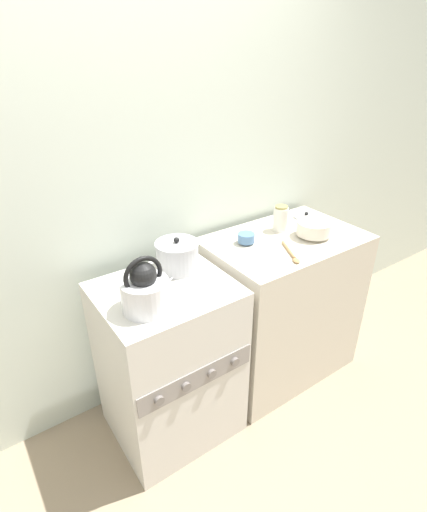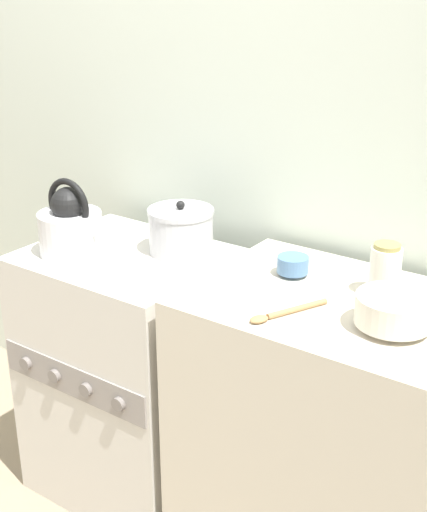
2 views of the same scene
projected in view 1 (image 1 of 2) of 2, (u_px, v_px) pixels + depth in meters
The scene contains 11 objects.
ground_plane at pixel (200, 457), 2.07m from camera, with size 12.00×12.00×0.00m, color gray.
wall_back at pixel (122, 193), 1.95m from camera, with size 7.00×0.06×2.50m.
stove at pixel (170, 362), 2.05m from camera, with size 0.62×0.56×0.90m.
counter at pixel (280, 306), 2.46m from camera, with size 0.89×0.59×0.93m.
kettle at pixel (145, 290), 1.65m from camera, with size 0.25×0.20×0.25m.
cooking_pot at pixel (177, 256), 1.96m from camera, with size 0.21×0.21×0.17m.
enamel_bowl at pixel (314, 228), 2.23m from camera, with size 0.19×0.19×0.09m.
small_ceramic_bowl at pixel (246, 238), 2.16m from camera, with size 0.09×0.09×0.06m.
storage_jar at pixel (281, 219), 2.29m from camera, with size 0.08×0.08×0.15m.
loose_pot_lid at pixel (306, 216), 2.50m from camera, with size 0.17×0.17×0.03m.
wooden_spoon at pixel (291, 254), 2.06m from camera, with size 0.12×0.23×0.02m.
Camera 1 is at (-0.70, -1.13, 1.90)m, focal length 28.00 mm.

